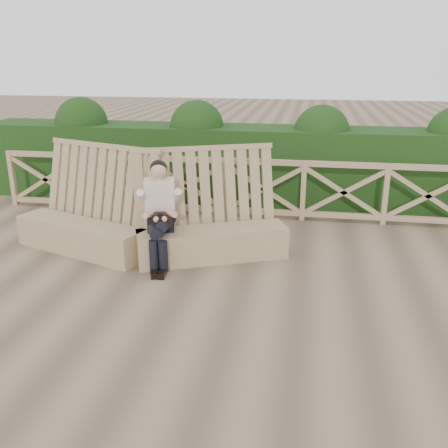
# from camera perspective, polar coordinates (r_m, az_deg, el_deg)

# --- Properties ---
(ground) EXTENTS (60.00, 60.00, 0.00)m
(ground) POSITION_cam_1_polar(r_m,az_deg,el_deg) (6.09, 1.18, -9.35)
(ground) COLOR brown
(ground) RESTS_ON ground
(bench) EXTENTS (4.26, 1.55, 1.60)m
(bench) POSITION_cam_1_polar(r_m,az_deg,el_deg) (7.59, -8.88, -0.44)
(bench) COLOR #7F6449
(bench) RESTS_ON ground
(woman) EXTENTS (0.54, 0.95, 1.49)m
(woman) POSITION_cam_1_polar(r_m,az_deg,el_deg) (7.08, -7.36, 1.56)
(woman) COLOR black
(woman) RESTS_ON ground
(guardrail) EXTENTS (10.10, 0.09, 1.10)m
(guardrail) POSITION_cam_1_polar(r_m,az_deg,el_deg) (9.15, 4.52, 4.03)
(guardrail) COLOR #9B795A
(guardrail) RESTS_ON ground
(hedge) EXTENTS (12.00, 1.20, 1.50)m
(hedge) POSITION_cam_1_polar(r_m,az_deg,el_deg) (10.27, 5.20, 6.77)
(hedge) COLOR black
(hedge) RESTS_ON ground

